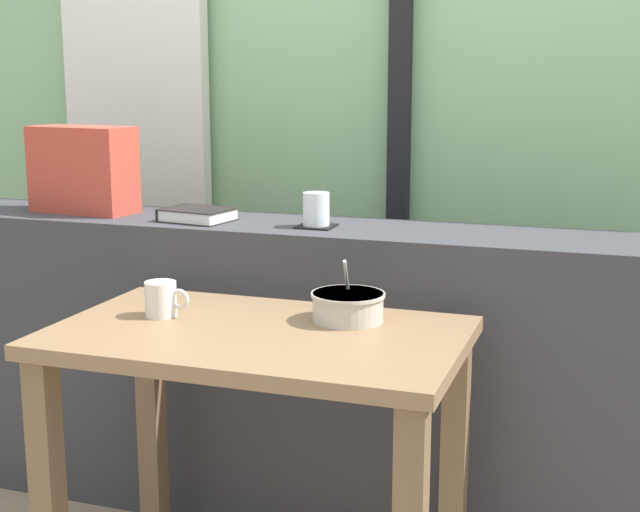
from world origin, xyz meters
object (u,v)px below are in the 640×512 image
(ceramic_mug, at_px, (162,299))
(juice_glass, at_px, (316,211))
(closed_book, at_px, (197,215))
(throw_pillow, at_px, (83,170))
(breakfast_table, at_px, (258,389))
(coaster_square, at_px, (316,226))
(soup_bowl, at_px, (348,307))

(ceramic_mug, bearing_deg, juice_glass, 63.16)
(closed_book, relative_size, throw_pillow, 0.65)
(breakfast_table, bearing_deg, juice_glass, 93.37)
(breakfast_table, bearing_deg, closed_book, 128.74)
(juice_glass, bearing_deg, coaster_square, 0.00)
(juice_glass, bearing_deg, breakfast_table, -86.63)
(coaster_square, relative_size, soup_bowl, 0.57)
(breakfast_table, relative_size, ceramic_mug, 8.27)
(juice_glass, xyz_separation_m, soup_bowl, (0.20, -0.35, -0.17))
(coaster_square, height_order, juice_glass, juice_glass)
(juice_glass, xyz_separation_m, throw_pillow, (-0.76, 0.03, 0.08))
(throw_pillow, bearing_deg, soup_bowl, -21.77)
(juice_glass, bearing_deg, throw_pillow, 177.59)
(juice_glass, height_order, throw_pillow, throw_pillow)
(coaster_square, xyz_separation_m, juice_glass, (0.00, 0.00, 0.04))
(coaster_square, relative_size, throw_pillow, 0.31)
(ceramic_mug, bearing_deg, throw_pillow, 137.09)
(breakfast_table, distance_m, throw_pillow, 1.04)
(soup_bowl, bearing_deg, throw_pillow, 158.23)
(closed_book, bearing_deg, coaster_square, 1.32)
(coaster_square, xyz_separation_m, throw_pillow, (-0.76, 0.03, 0.13))
(breakfast_table, xyz_separation_m, juice_glass, (-0.03, 0.49, 0.34))
(breakfast_table, bearing_deg, throw_pillow, 146.38)
(throw_pillow, bearing_deg, closed_book, -5.74)
(juice_glass, distance_m, ceramic_mug, 0.54)
(throw_pillow, bearing_deg, ceramic_mug, -42.91)
(coaster_square, relative_size, closed_book, 0.48)
(soup_bowl, bearing_deg, ceramic_mug, -166.16)
(soup_bowl, xyz_separation_m, ceramic_mug, (-0.43, -0.11, 0.01))
(breakfast_table, relative_size, throw_pillow, 2.92)
(throw_pillow, height_order, ceramic_mug, throw_pillow)
(soup_bowl, bearing_deg, breakfast_table, -140.81)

